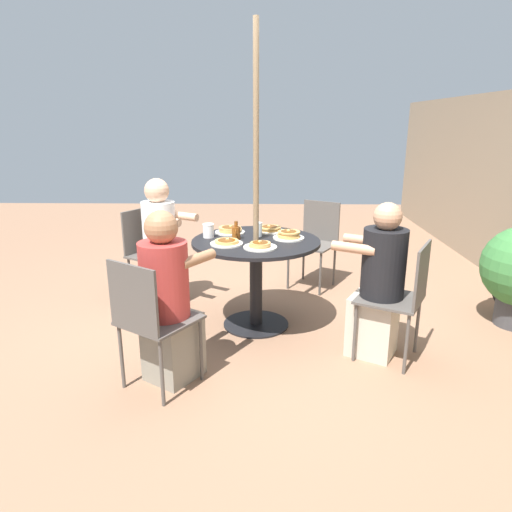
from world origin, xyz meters
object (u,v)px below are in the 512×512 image
object	(u,v)px
drinking_glass_a	(258,229)
coffee_cup	(208,231)
patio_chair_south	(402,294)
pancake_plate_e	(260,246)
diner_east	(168,304)
pancake_plate_c	(270,229)
patio_table	(256,259)
pancake_plate_a	(289,235)
patio_chair_west	(316,238)
diner_north	(162,246)
pancake_plate_d	(230,230)
pancake_plate_b	(227,242)
diner_south	(378,287)
patio_chair_north	(149,248)
patio_chair_east	(149,316)
syrup_bottle	(236,232)

from	to	relation	value
drinking_glass_a	coffee_cup	bearing A→B (deg)	-82.95
patio_chair_south	pancake_plate_e	xyz separation A→B (m)	(-0.32, -1.00, 0.26)
diner_east	drinking_glass_a	xyz separation A→B (m)	(-0.99, 0.56, 0.27)
pancake_plate_c	drinking_glass_a	distance (m)	0.20
patio_table	pancake_plate_a	distance (m)	0.33
diner_east	patio_chair_west	xyz separation A→B (m)	(-1.88, 1.15, -0.03)
diner_north	pancake_plate_d	xyz separation A→B (m)	(0.26, 0.66, 0.21)
pancake_plate_e	pancake_plate_b	bearing A→B (deg)	-111.06
patio_chair_south	diner_north	bearing A→B (deg)	89.78
drinking_glass_a	patio_table	bearing A→B (deg)	-4.86
patio_chair_west	pancake_plate_e	world-z (taller)	patio_chair_west
diner_south	pancake_plate_b	xyz separation A→B (m)	(-0.34, -1.12, 0.23)
patio_table	pancake_plate_d	distance (m)	0.38
diner_east	patio_chair_south	distance (m)	1.62
pancake_plate_a	pancake_plate_c	size ratio (longest dim) A/B	1.00
diner_south	drinking_glass_a	world-z (taller)	diner_south
pancake_plate_a	pancake_plate_b	size ratio (longest dim) A/B	1.00
patio_chair_north	patio_chair_east	world-z (taller)	same
patio_chair_west	drinking_glass_a	bearing A→B (deg)	86.99
diner_south	pancake_plate_d	xyz separation A→B (m)	(-0.73, -1.12, 0.24)
patio_chair_north	drinking_glass_a	xyz separation A→B (m)	(0.45, 1.05, 0.30)
diner_north	coffee_cup	xyz separation A→B (m)	(0.42, 0.49, 0.25)
patio_chair_west	pancake_plate_c	size ratio (longest dim) A/B	3.43
coffee_cup	patio_chair_north	bearing A→B (deg)	-128.01
patio_chair_west	drinking_glass_a	distance (m)	1.11
pancake_plate_a	pancake_plate_d	bearing A→B (deg)	-110.83
diner_east	patio_chair_west	size ratio (longest dim) A/B	1.31
patio_chair_south	drinking_glass_a	size ratio (longest dim) A/B	7.54
diner_south	pancake_plate_e	world-z (taller)	diner_south
syrup_bottle	patio_chair_north	bearing A→B (deg)	-122.67
pancake_plate_c	patio_chair_west	bearing A→B (deg)	146.01
pancake_plate_c	drinking_glass_a	bearing A→B (deg)	-31.13
patio_chair_south	pancake_plate_e	distance (m)	1.09
pancake_plate_c	syrup_bottle	distance (m)	0.40
patio_chair_east	pancake_plate_a	xyz separation A→B (m)	(-1.05, 0.91, 0.26)
diner_north	diner_south	world-z (taller)	diner_north
diner_east	patio_chair_west	distance (m)	2.21
patio_chair_west	pancake_plate_c	xyz separation A→B (m)	(0.72, -0.49, 0.26)
patio_chair_south	pancake_plate_d	size ratio (longest dim) A/B	3.43
diner_north	pancake_plate_e	bearing A→B (deg)	80.40
patio_chair_south	diner_south	world-z (taller)	diner_south
patio_chair_west	pancake_plate_a	size ratio (longest dim) A/B	3.43
patio_chair_west	pancake_plate_b	size ratio (longest dim) A/B	3.43
patio_chair_east	diner_south	xyz separation A→B (m)	(-0.51, 1.53, 0.02)
patio_chair_west	syrup_bottle	xyz separation A→B (m)	(1.00, -0.76, 0.30)
pancake_plate_d	patio_chair_north	bearing A→B (deg)	-112.97
patio_chair_east	drinking_glass_a	xyz separation A→B (m)	(-1.13, 0.65, 0.30)
diner_east	pancake_plate_e	distance (m)	0.88
pancake_plate_c	patio_chair_north	bearing A→B (deg)	-103.67
diner_north	diner_east	xyz separation A→B (m)	(1.35, 0.34, -0.02)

